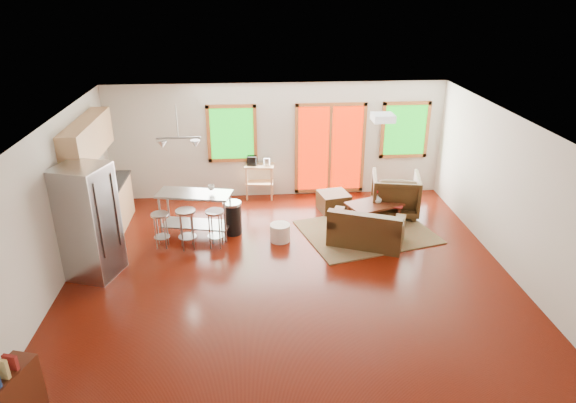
{
  "coord_description": "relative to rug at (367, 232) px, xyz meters",
  "views": [
    {
      "loc": [
        -0.61,
        -7.58,
        4.63
      ],
      "look_at": [
        0.0,
        0.3,
        1.2
      ],
      "focal_mm": 32.0,
      "sensor_mm": 36.0,
      "label": 1
    }
  ],
  "objects": [
    {
      "name": "floor",
      "position": [
        -1.66,
        -1.4,
        -0.02
      ],
      "size": [
        7.5,
        7.0,
        0.02
      ],
      "primitive_type": "cube",
      "color": "#360902",
      "rests_on": "ground"
    },
    {
      "name": "ceiling",
      "position": [
        -1.66,
        -1.4,
        2.6
      ],
      "size": [
        7.5,
        7.0,
        0.02
      ],
      "primitive_type": "cube",
      "color": "silver",
      "rests_on": "ground"
    },
    {
      "name": "back_wall",
      "position": [
        -1.66,
        2.11,
        1.29
      ],
      "size": [
        7.5,
        0.02,
        2.6
      ],
      "primitive_type": "cube",
      "color": "beige",
      "rests_on": "ground"
    },
    {
      "name": "left_wall",
      "position": [
        -5.42,
        -1.4,
        1.29
      ],
      "size": [
        0.02,
        7.0,
        2.6
      ],
      "primitive_type": "cube",
      "color": "beige",
      "rests_on": "ground"
    },
    {
      "name": "right_wall",
      "position": [
        2.1,
        -1.4,
        1.29
      ],
      "size": [
        0.02,
        7.0,
        2.6
      ],
      "primitive_type": "cube",
      "color": "beige",
      "rests_on": "ground"
    },
    {
      "name": "front_wall",
      "position": [
        -1.66,
        -4.91,
        1.29
      ],
      "size": [
        7.5,
        0.02,
        2.6
      ],
      "primitive_type": "cube",
      "color": "beige",
      "rests_on": "ground"
    },
    {
      "name": "window_left",
      "position": [
        -2.66,
        2.06,
        1.49
      ],
      "size": [
        1.1,
        0.05,
        1.3
      ],
      "color": "#0B630D",
      "rests_on": "back_wall"
    },
    {
      "name": "french_doors",
      "position": [
        -0.46,
        2.06,
        1.09
      ],
      "size": [
        1.6,
        0.05,
        2.1
      ],
      "color": "red",
      "rests_on": "back_wall"
    },
    {
      "name": "window_right",
      "position": [
        1.24,
        2.06,
        1.49
      ],
      "size": [
        1.1,
        0.05,
        1.3
      ],
      "color": "#0B630D",
      "rests_on": "back_wall"
    },
    {
      "name": "rug",
      "position": [
        0.0,
        0.0,
        0.0
      ],
      "size": [
        2.86,
        2.47,
        0.02
      ],
      "primitive_type": "cube",
      "rotation": [
        0.0,
        0.0,
        0.27
      ],
      "color": "#445D38",
      "rests_on": "floor"
    },
    {
      "name": "loveseat",
      "position": [
        -0.14,
        -0.47,
        0.28
      ],
      "size": [
        1.56,
        1.24,
        0.73
      ],
      "rotation": [
        0.0,
        0.0,
        -0.39
      ],
      "color": "black",
      "rests_on": "floor"
    },
    {
      "name": "coffee_table",
      "position": [
        0.23,
        0.44,
        0.36
      ],
      "size": [
        1.24,
        0.99,
        0.43
      ],
      "rotation": [
        0.0,
        0.0,
        0.36
      ],
      "color": "#36150A",
      "rests_on": "floor"
    },
    {
      "name": "armchair",
      "position": [
        0.77,
        0.85,
        0.48
      ],
      "size": [
        1.12,
        1.08,
        0.99
      ],
      "primitive_type": "imported",
      "rotation": [
        0.0,
        0.0,
        2.94
      ],
      "color": "black",
      "rests_on": "floor"
    },
    {
      "name": "ottoman",
      "position": [
        -0.5,
        1.11,
        0.19
      ],
      "size": [
        0.72,
        0.72,
        0.4
      ],
      "primitive_type": "cube",
      "rotation": [
        0.0,
        0.0,
        0.21
      ],
      "color": "black",
      "rests_on": "floor"
    },
    {
      "name": "pouf",
      "position": [
        -1.74,
        -0.21,
        0.16
      ],
      "size": [
        0.5,
        0.5,
        0.34
      ],
      "primitive_type": "cylinder",
      "rotation": [
        0.0,
        0.0,
        -0.35
      ],
      "color": "beige",
      "rests_on": "floor"
    },
    {
      "name": "vase",
      "position": [
        0.31,
        0.52,
        0.5
      ],
      "size": [
        0.2,
        0.21,
        0.32
      ],
      "rotation": [
        0.0,
        0.0,
        -0.09
      ],
      "color": "silver",
      "rests_on": "coffee_table"
    },
    {
      "name": "book",
      "position": [
        0.58,
        0.38,
        0.54
      ],
      "size": [
        0.22,
        0.11,
        0.3
      ],
      "primitive_type": "imported",
      "rotation": [
        0.0,
        0.0,
        -0.38
      ],
      "color": "maroon",
      "rests_on": "coffee_table"
    },
    {
      "name": "cabinets",
      "position": [
        -5.14,
        0.3,
        0.92
      ],
      "size": [
        0.64,
        2.24,
        2.3
      ],
      "color": "tan",
      "rests_on": "floor"
    },
    {
      "name": "refrigerator",
      "position": [
        -4.95,
        -1.16,
        0.96
      ],
      "size": [
        0.98,
        0.96,
        1.94
      ],
      "rotation": [
        0.0,
        0.0,
        -0.33
      ],
      "color": "#B7BABC",
      "rests_on": "floor"
    },
    {
      "name": "island",
      "position": [
        -3.36,
        0.16,
        0.6
      ],
      "size": [
        1.49,
        0.85,
        0.89
      ],
      "rotation": [
        0.0,
        0.0,
        -0.21
      ],
      "color": "#B7BABC",
      "rests_on": "floor"
    },
    {
      "name": "cup",
      "position": [
        -3.03,
        0.14,
        1.0
      ],
      "size": [
        0.15,
        0.13,
        0.13
      ],
      "primitive_type": "imported",
      "rotation": [
        0.0,
        0.0,
        0.29
      ],
      "color": "silver",
      "rests_on": "island"
    },
    {
      "name": "bar_stool_a",
      "position": [
        -3.96,
        -0.28,
        0.5
      ],
      "size": [
        0.35,
        0.35,
        0.68
      ],
      "rotation": [
        0.0,
        0.0,
        -0.07
      ],
      "color": "#B7BABC",
      "rests_on": "floor"
    },
    {
      "name": "bar_stool_b",
      "position": [
        -3.48,
        -0.37,
        0.57
      ],
      "size": [
        0.44,
        0.44,
        0.78
      ],
      "rotation": [
        0.0,
        0.0,
        0.24
      ],
      "color": "#B7BABC",
      "rests_on": "floor"
    },
    {
      "name": "bar_stool_c",
      "position": [
        -2.95,
        -0.36,
        0.54
      ],
      "size": [
        0.4,
        0.4,
        0.74
      ],
      "rotation": [
        0.0,
        0.0,
        -0.17
      ],
      "color": "#B7BABC",
      "rests_on": "floor"
    },
    {
      "name": "trash_can",
      "position": [
        -2.65,
        0.18,
        0.32
      ],
      "size": [
        0.43,
        0.43,
        0.67
      ],
      "rotation": [
        0.0,
        0.0,
        0.2
      ],
      "color": "black",
      "rests_on": "floor"
    },
    {
      "name": "kitchen_cart",
      "position": [
        -2.09,
        1.96,
        0.67
      ],
      "size": [
        0.7,
        0.5,
        1.0
      ],
      "rotation": [
        0.0,
        0.0,
        -0.12
      ],
      "color": "tan",
      "rests_on": "floor"
    },
    {
      "name": "bookshelf",
      "position": [
        -5.01,
        -4.48,
        0.37
      ],
      "size": [
        0.53,
        0.88,
        0.97
      ],
      "rotation": [
        0.0,
        0.0,
        -0.28
      ],
      "color": "#36150A",
      "rests_on": "floor"
    },
    {
      "name": "ceiling_flush",
      "position": [
        -0.06,
        -0.8,
        2.52
      ],
      "size": [
        0.35,
        0.35,
        0.12
      ],
      "primitive_type": "cube",
      "color": "white",
      "rests_on": "ceiling"
    },
    {
      "name": "pendant_light",
      "position": [
        -3.56,
        0.1,
        1.89
      ],
      "size": [
        0.8,
        0.18,
        0.79
      ],
      "color": "gray",
      "rests_on": "ceiling"
    }
  ]
}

